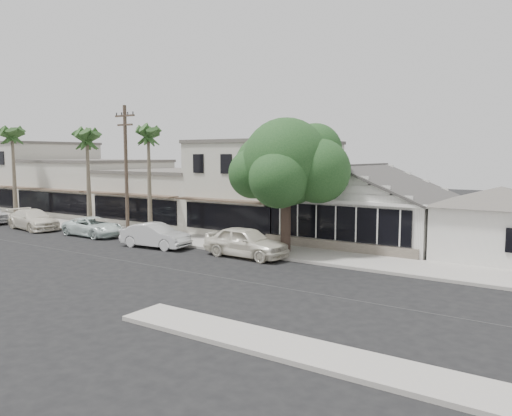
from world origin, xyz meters
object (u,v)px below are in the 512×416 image
Objects in this scene: utility_pole at (126,168)px; car_1 at (155,236)px; car_0 at (246,242)px; car_3 at (33,220)px; car_2 at (93,227)px; shade_tree at (287,165)px.

car_1 is at bearing -19.40° from utility_pole.
car_0 is 0.95× the size of car_3.
utility_pole is 10.07m from car_3.
car_0 is 6.36m from car_1.
car_0 is 19.53m from car_3.
car_1 is (-6.32, -0.73, -0.11)m from car_0.
car_3 is at bearing 95.67° from car_2.
utility_pole is 1.80× the size of car_0.
shade_tree is at bearing -74.04° from car_1.
shade_tree is (1.31, 2.26, 4.27)m from car_0.
utility_pole reaches higher than car_2.
car_0 is at bearing -3.88° from utility_pole.
utility_pole is at bearing 88.63° from car_0.
car_1 is at bearing -83.34° from car_3.
car_2 is 0.61× the size of shade_tree.
car_2 is 6.45m from car_3.
utility_pole reaches higher than shade_tree.
car_0 is at bearing -120.11° from shade_tree.
utility_pole is 11.12m from car_0.
car_3 is at bearing -172.38° from shade_tree.
utility_pole is 1.16× the size of shade_tree.
car_3 is (-9.15, -1.23, -4.02)m from utility_pole.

